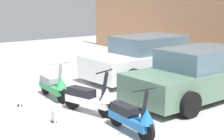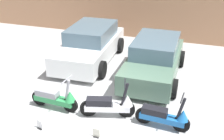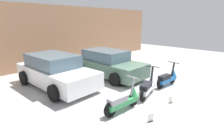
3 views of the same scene
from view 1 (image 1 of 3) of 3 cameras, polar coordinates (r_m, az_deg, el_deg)
The scene contains 8 objects.
ground_plane at distance 8.46m, azimuth -7.75°, elevation -6.95°, with size 28.00×28.00×0.00m, color #B2B2B2.
scooter_front_left at distance 9.49m, azimuth -9.65°, elevation -2.51°, with size 1.55×0.56×1.08m.
scooter_front_right at distance 8.18m, azimuth -3.55°, elevation -4.64°, with size 1.55×0.74×1.11m.
scooter_front_center at distance 6.98m, azimuth 3.35°, elevation -7.79°, with size 1.50×0.54×1.04m.
car_rear_left at distance 11.85m, azimuth 5.49°, elevation 2.00°, with size 2.22×4.34×1.45m.
car_rear_center at distance 9.59m, azimuth 13.97°, elevation -0.82°, with size 2.03×4.12×1.39m.
placard_near_left_scooter at distance 9.13m, azimuth -15.11°, elevation -5.10°, with size 0.20×0.16×0.26m.
placard_near_right_scooter at distance 7.83m, azimuth -9.73°, elevation -7.71°, with size 0.20×0.13×0.26m.
Camera 1 is at (7.05, -3.82, 2.72)m, focal length 55.00 mm.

